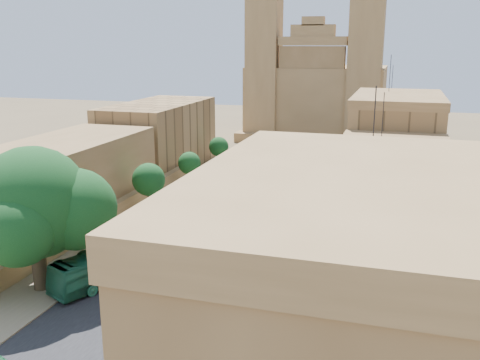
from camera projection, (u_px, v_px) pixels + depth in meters
The scene contains 32 objects.
ground at pixel (127, 332), 35.15m from camera, with size 260.00×260.00×0.00m, color brown.
road_surface at pixel (250, 205), 62.98m from camera, with size 14.00×140.00×0.01m, color black.
sidewalk_east at pixel (331, 212), 60.33m from camera, with size 5.00×140.00×0.01m, color #7E6C52.
sidewalk_west at pixel (175, 198), 65.63m from camera, with size 5.00×140.00×0.01m, color #7E6C52.
kerb_east at pixel (309, 209), 61.02m from camera, with size 0.25×140.00×0.12m, color #7E6C52.
kerb_west at pixel (194, 199), 64.92m from camera, with size 0.25×140.00×0.12m, color #7E6C52.
townhouse_a at pixel (380, 295), 26.33m from camera, with size 9.00×14.00×16.40m.
townhouse_b at pixel (388, 222), 39.51m from camera, with size 9.00×14.00×14.90m.
townhouse_c at pixel (393, 165), 52.19m from camera, with size 9.00×14.00×17.40m.
townhouse_d at pixel (395, 147), 65.36m from camera, with size 9.00×14.00×15.90m.
west_wall at pixel (112, 213), 56.97m from camera, with size 1.00×40.00×1.80m, color olive.
west_building_low at pixel (53, 184), 55.82m from camera, with size 10.00×28.00×8.40m, color brown.
west_building_mid at pixel (159, 136), 79.75m from camera, with size 10.00×22.00×10.00m, color olive.
church at pixel (316, 90), 105.73m from camera, with size 28.00×22.50×36.30m.
ficus_tree at pixel (35, 207), 39.84m from camera, with size 11.20×10.30×11.20m.
street_tree_a at pixel (89, 213), 48.17m from camera, with size 3.51×3.51×5.40m.
street_tree_b at pixel (149, 180), 59.26m from camera, with size 3.68×3.68×5.65m.
street_tree_c at pixel (189, 163), 70.57m from camera, with size 3.01×3.01×4.63m.
street_tree_d at pixel (219, 147), 81.70m from camera, with size 3.02×3.02×4.65m.
red_truck at pixel (159, 281), 39.42m from camera, with size 3.24×6.00×3.34m.
olive_pickup at pixel (269, 229), 52.38m from camera, with size 2.52×4.21×1.62m.
bus_green_north at pixel (113, 264), 42.54m from camera, with size 2.43×10.39×2.90m, color #1C5B3E.
bus_red_east at pixel (263, 234), 49.70m from camera, with size 2.03×8.70×2.42m, color #A10502.
bus_cream_east at pixel (277, 215), 54.81m from camera, with size 2.25×9.63×2.68m, color beige.
car_blue_a at pixel (174, 253), 46.98m from camera, with size 1.41×3.50×1.19m, color #3D5DB3.
car_white_a at pixel (224, 201), 62.17m from camera, with size 1.50×4.30×1.42m, color beige.
car_cream at pixel (282, 206), 60.32m from camera, with size 1.97×4.26×1.18m, color beige.
car_dkblue at pixel (250, 173), 75.25m from camera, with size 2.02×4.97×1.44m, color #1C1A4D.
car_white_b at pixel (290, 180), 71.59m from camera, with size 1.61×4.01×1.37m, color silver.
car_blue_b at pixel (273, 153), 89.15m from camera, with size 1.49×4.28×1.41m, color teal.
pedestrian_a at pixel (312, 277), 41.57m from camera, with size 0.59×0.39×1.61m, color #2A292B.
pedestrian_c at pixel (303, 271), 42.54m from camera, with size 0.99×0.41×1.69m, color #312F36.
Camera 1 is at (16.24, -28.07, 18.45)m, focal length 40.00 mm.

